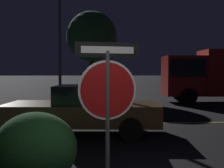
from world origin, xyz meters
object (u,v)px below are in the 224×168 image
object	(u,v)px
hedge_bush_2	(35,149)
tree_0	(92,37)
delivery_truck	(212,74)
stop_sign	(108,88)
passing_car_2	(84,110)

from	to	relation	value
hedge_bush_2	tree_0	bearing A→B (deg)	86.70
hedge_bush_2	delivery_truck	size ratio (longest dim) A/B	0.22
stop_sign	hedge_bush_2	world-z (taller)	stop_sign
hedge_bush_2	delivery_truck	world-z (taller)	delivery_truck
passing_car_2	hedge_bush_2	bearing A→B (deg)	175.55
delivery_truck	tree_0	distance (m)	8.16
delivery_truck	hedge_bush_2	bearing A→B (deg)	150.01
hedge_bush_2	passing_car_2	xyz separation A→B (m)	(0.65, 3.86, 0.12)
stop_sign	hedge_bush_2	xyz separation A→B (m)	(-1.09, 0.26, -0.94)
stop_sign	passing_car_2	bearing A→B (deg)	85.29
stop_sign	delivery_truck	size ratio (longest dim) A/B	0.38
stop_sign	passing_car_2	world-z (taller)	stop_sign
stop_sign	tree_0	size ratio (longest dim) A/B	0.37
passing_car_2	tree_0	xyz separation A→B (m)	(0.28, 12.32, 3.38)
passing_car_2	delivery_truck	size ratio (longest dim) A/B	0.77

